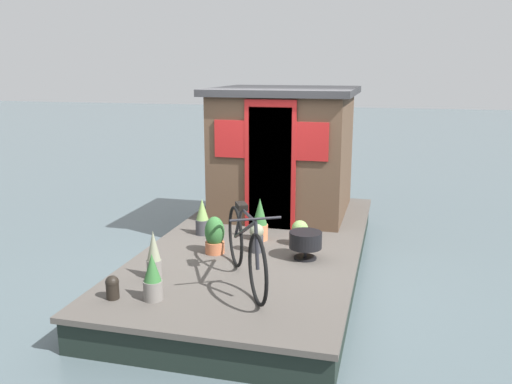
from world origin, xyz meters
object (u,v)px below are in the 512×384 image
(mooring_bollard, at_px, (112,287))
(potted_plant_thyme, at_px, (202,218))
(houseboat_cabin, at_px, (284,150))
(bicycle, at_px, (246,248))
(charcoal_grill, at_px, (306,241))
(potted_plant_fern, at_px, (300,233))
(potted_plant_geranium, at_px, (154,256))
(potted_plant_sage, at_px, (260,220))
(potted_plant_succulent, at_px, (215,236))
(potted_plant_rosemary, at_px, (257,237))
(potted_plant_mint, at_px, (153,278))

(mooring_bollard, bearing_deg, potted_plant_thyme, -3.57)
(houseboat_cabin, distance_m, bicycle, 3.02)
(charcoal_grill, relative_size, mooring_bollard, 1.63)
(potted_plant_fern, height_order, potted_plant_geranium, potted_plant_geranium)
(potted_plant_sage, bearing_deg, bicycle, -171.73)
(potted_plant_succulent, distance_m, potted_plant_fern, 1.10)
(potted_plant_fern, bearing_deg, potted_plant_geranium, 138.16)
(potted_plant_rosemary, xyz_separation_m, mooring_bollard, (-1.69, 1.03, -0.06))
(houseboat_cabin, xyz_separation_m, potted_plant_mint, (-3.59, 0.56, -0.75))
(houseboat_cabin, height_order, charcoal_grill, houseboat_cabin)
(charcoal_grill, bearing_deg, mooring_bollard, 134.09)
(potted_plant_geranium, bearing_deg, houseboat_cabin, -14.35)
(potted_plant_succulent, distance_m, potted_plant_geranium, 1.00)
(bicycle, xyz_separation_m, potted_plant_fern, (1.37, -0.34, -0.22))
(charcoal_grill, bearing_deg, houseboat_cabin, 18.47)
(houseboat_cabin, height_order, potted_plant_rosemary, houseboat_cabin)
(houseboat_cabin, relative_size, charcoal_grill, 5.47)
(potted_plant_sage, relative_size, charcoal_grill, 1.45)
(potted_plant_geranium, height_order, mooring_bollard, potted_plant_geranium)
(potted_plant_geranium, height_order, potted_plant_rosemary, potted_plant_geranium)
(potted_plant_mint, xyz_separation_m, potted_plant_geranium, (0.51, 0.22, 0.03))
(bicycle, bearing_deg, potted_plant_mint, 129.39)
(potted_plant_thyme, xyz_separation_m, potted_plant_mint, (-2.12, -0.26, -0.01))
(potted_plant_thyme, relative_size, potted_plant_mint, 1.05)
(potted_plant_sage, bearing_deg, potted_plant_mint, 165.09)
(houseboat_cabin, relative_size, potted_plant_fern, 6.51)
(charcoal_grill, bearing_deg, potted_plant_thyme, 68.46)
(houseboat_cabin, xyz_separation_m, potted_plant_geranium, (-3.07, 0.79, -0.72))
(potted_plant_sage, bearing_deg, potted_plant_thyme, 87.59)
(potted_plant_geranium, bearing_deg, potted_plant_rosemary, -37.89)
(mooring_bollard, bearing_deg, houseboat_cabin, -14.65)
(potted_plant_thyme, bearing_deg, mooring_bollard, 176.43)
(houseboat_cabin, bearing_deg, potted_plant_succulent, 169.08)
(potted_plant_thyme, bearing_deg, potted_plant_rosemary, -119.51)
(potted_plant_fern, xyz_separation_m, charcoal_grill, (-0.47, -0.15, 0.06))
(potted_plant_thyme, distance_m, potted_plant_geranium, 1.60)
(bicycle, height_order, potted_plant_geranium, bicycle)
(potted_plant_fern, distance_m, mooring_bollard, 2.56)
(bicycle, height_order, potted_plant_sage, bicycle)
(charcoal_grill, bearing_deg, potted_plant_sage, 51.13)
(potted_plant_fern, relative_size, potted_plant_geranium, 0.61)
(houseboat_cabin, relative_size, potted_plant_mint, 4.48)
(potted_plant_fern, relative_size, charcoal_grill, 0.84)
(potted_plant_fern, bearing_deg, bicycle, 166.19)
(potted_plant_thyme, relative_size, mooring_bollard, 2.09)
(potted_plant_succulent, distance_m, mooring_bollard, 1.62)
(potted_plant_sage, relative_size, potted_plant_thyme, 1.13)
(potted_plant_fern, bearing_deg, potted_plant_succulent, 120.15)
(potted_plant_succulent, relative_size, mooring_bollard, 1.93)
(bicycle, xyz_separation_m, mooring_bollard, (-0.71, 1.16, -0.26))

